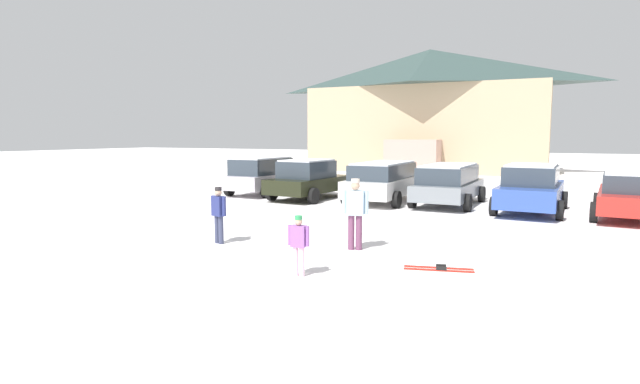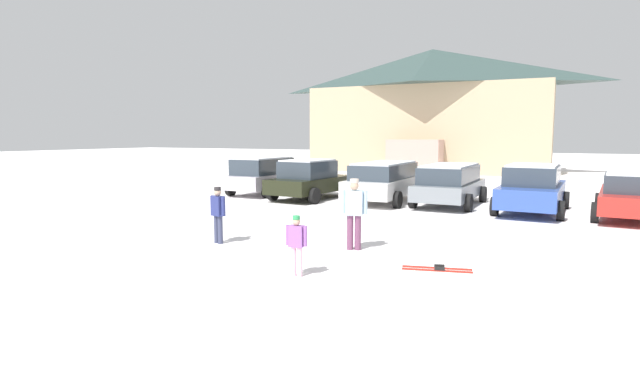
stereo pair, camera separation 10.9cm
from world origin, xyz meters
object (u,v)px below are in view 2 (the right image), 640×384
Objects in this scene: skier_adult_in_blue_parka at (354,210)px; skier_child_in_purple_jacket at (296,242)px; ski_lodge at (431,110)px; parked_black_sedan at (310,179)px; parked_blue_hatchback at (532,188)px; parked_white_suv at (385,180)px; parked_grey_wagon at (450,183)px; skier_teen_in_navy_coat at (218,212)px; parked_silver_wagon at (263,174)px; pair_of_skis at (438,269)px; parked_red_sedan at (632,195)px.

skier_adult_in_blue_parka is 2.56m from skier_child_in_purple_jacket.
parked_black_sedan is at bearing -90.65° from ski_lodge.
parked_blue_hatchback is at bearing -66.48° from ski_lodge.
parked_white_suv is 5.50m from parked_blue_hatchback.
skier_teen_in_navy_coat is (-3.67, -9.46, -0.06)m from parked_grey_wagon.
skier_adult_in_blue_parka is at bearing -56.13° from parked_black_sedan.
parked_silver_wagon is 0.83× the size of parked_white_suv.
skier_child_in_purple_jacket is (-0.51, -11.15, -0.20)m from parked_grey_wagon.
ski_lodge is 3.77× the size of parked_grey_wagon.
parked_white_suv reaches higher than pair_of_skis.
skier_teen_in_navy_coat is at bearing -63.26° from parked_silver_wagon.
parked_grey_wagon is at bearing 5.43° from parked_white_suv.
parked_black_sedan reaches higher than pair_of_skis.
skier_adult_in_blue_parka reaches higher than skier_child_in_purple_jacket.
skier_teen_in_navy_coat is 3.59m from skier_child_in_purple_jacket.
parked_grey_wagon is 0.98× the size of parked_blue_hatchback.
parked_black_sedan is at bearing -179.14° from parked_blue_hatchback.
ski_lodge reaches higher than skier_child_in_purple_jacket.
parked_grey_wagon is at bearing 0.51° from parked_silver_wagon.
ski_lodge is 19.85m from parked_black_sedan.
parked_blue_hatchback is (8.65, 0.13, 0.01)m from parked_black_sedan.
skier_child_in_purple_jacket is at bearing -108.15° from parked_blue_hatchback.
pair_of_skis is at bearing -42.81° from parked_silver_wagon.
parked_black_sedan is 11.58m from parked_red_sedan.
skier_adult_in_blue_parka is 1.43× the size of skier_child_in_purple_jacket.
parked_grey_wagon is 9.71m from pair_of_skis.
skier_adult_in_blue_parka is (5.30, -7.90, 0.11)m from parked_black_sedan.
ski_lodge is 28.55m from skier_teen_in_navy_coat.
ski_lodge is at bearing 106.24° from parked_grey_wagon.
parked_black_sedan is 0.90× the size of parked_blue_hatchback.
pair_of_skis is at bearing -79.34° from parked_grey_wagon.
ski_lodge is 19.91m from parked_grey_wagon.
pair_of_skis is (-4.11, -8.86, -0.76)m from parked_red_sedan.
ski_lodge is 28.10m from skier_adult_in_blue_parka.
parked_black_sedan reaches higher than parked_grey_wagon.
parked_silver_wagon reaches higher than parked_white_suv.
pair_of_skis is at bearing -75.60° from ski_lodge.
parked_grey_wagon is (8.39, 0.07, -0.05)m from parked_silver_wagon.
parked_blue_hatchback is at bearing 0.86° from parked_black_sedan.
parked_black_sedan is at bearing -13.30° from parked_silver_wagon.
ski_lodge reaches higher than parked_white_suv.
ski_lodge is at bearing 113.52° from parked_blue_hatchback.
skier_teen_in_navy_coat reaches higher than skier_child_in_purple_jacket.
parked_red_sedan is 13.00m from skier_teen_in_navy_coat.
parked_white_suv is 8.64m from skier_adult_in_blue_parka.
parked_red_sedan reaches higher than skier_child_in_purple_jacket.
parked_blue_hatchback is 8.70m from skier_adult_in_blue_parka.
parked_silver_wagon is at bearing 116.74° from skier_teen_in_navy_coat.
skier_child_in_purple_jacket is (7.89, -11.08, -0.25)m from parked_silver_wagon.
parked_blue_hatchback is (8.43, -19.36, -3.77)m from ski_lodge.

